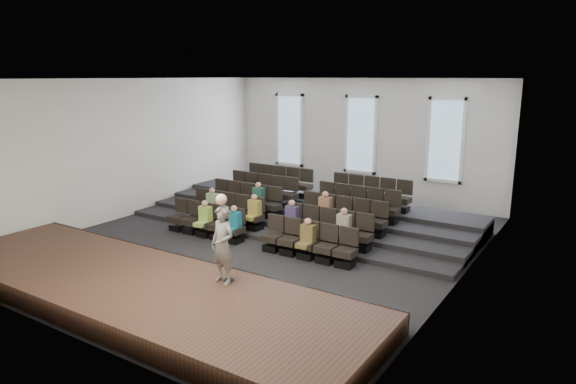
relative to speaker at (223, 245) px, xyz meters
name	(u,v)px	position (x,y,z in m)	size (l,w,h in m)	color
ground	(264,241)	(-1.81, 4.14, -1.39)	(14.00, 14.00, 0.00)	black
ceiling	(262,78)	(-1.81, 4.14, 3.62)	(12.00, 14.00, 0.02)	white
wall_back	(361,139)	(-1.81, 11.16, 1.11)	(12.00, 0.04, 5.00)	white
wall_front	(51,214)	(-1.81, -2.88, 1.11)	(12.00, 0.04, 5.00)	white
wall_left	(129,148)	(-7.83, 4.14, 1.11)	(0.04, 14.00, 5.00)	white
wall_right	(466,185)	(4.21, 4.14, 1.11)	(0.04, 14.00, 5.00)	white
stage	(137,289)	(-1.81, -0.96, -1.14)	(11.80, 3.60, 0.50)	#41271C
stage_lip	(190,266)	(-1.81, 0.81, -1.14)	(11.80, 0.06, 0.52)	black
risers	(315,213)	(-1.81, 7.31, -1.20)	(11.80, 4.80, 0.60)	black
seating_rows	(291,210)	(-1.81, 5.68, -0.71)	(6.80, 4.70, 1.67)	black
windows	(361,135)	(-1.81, 11.09, 1.31)	(8.44, 0.10, 3.24)	white
audience	(268,214)	(-1.89, 4.48, -0.58)	(5.45, 2.64, 1.10)	#A2D254
speaker	(223,245)	(0.00, 0.00, 0.00)	(0.65, 0.43, 1.79)	slate
mic_stand	(228,262)	(0.03, 0.15, -0.45)	(0.25, 0.25, 1.49)	black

